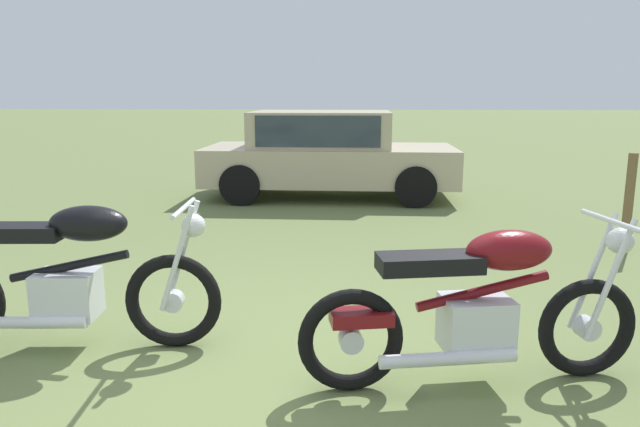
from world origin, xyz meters
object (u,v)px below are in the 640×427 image
car_beige (326,150)px  fence_post_wooden (629,202)px  motorcycle_maroon (478,307)px  motorcycle_black (67,278)px

car_beige → fence_post_wooden: (3.53, -3.28, -0.25)m
motorcycle_maroon → car_beige: car_beige is taller
car_beige → fence_post_wooden: 4.82m
motorcycle_maroon → car_beige: (-1.28, 6.51, 0.32)m
motorcycle_black → car_beige: (1.40, 6.18, 0.30)m
motorcycle_maroon → car_beige: size_ratio=0.50×
motorcycle_black → fence_post_wooden: size_ratio=1.96×
motorcycle_maroon → car_beige: 6.64m
motorcycle_black → car_beige: size_ratio=0.52×
motorcycle_black → motorcycle_maroon: 2.71m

